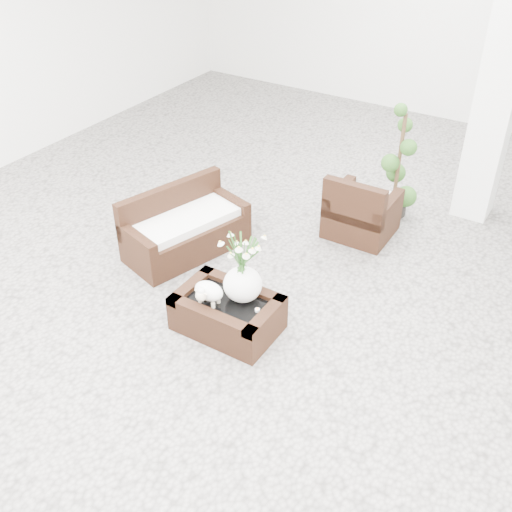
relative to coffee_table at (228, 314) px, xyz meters
The scene contains 9 objects.
ground 0.48m from the coffee_table, 79.21° to the left, with size 11.00×11.00×0.00m, color gray.
column 3.84m from the coffee_table, 68.40° to the left, with size 0.40×0.40×3.50m, color white.
coffee_table is the anchor object (origin of this frame).
sheep_figurine 0.30m from the coffee_table, 140.19° to the right, with size 0.28×0.23×0.21m, color white.
planter_narcissus 0.57m from the coffee_table, 45.00° to the left, with size 0.44×0.44×0.80m, color white, non-canonical shape.
tealight 0.35m from the coffee_table, ahead, with size 0.04×0.04×0.03m, color white.
armchair 2.16m from the coffee_table, 80.50° to the left, with size 0.69×0.66×0.74m, color #321A0E.
loveseat 1.35m from the coffee_table, 143.00° to the left, with size 1.29×0.62×0.69m, color #321A0E.
topiary 2.81m from the coffee_table, 79.63° to the left, with size 0.35×0.35×1.32m, color #234817, non-canonical shape.
Camera 1 is at (2.34, -3.86, 3.67)m, focal length 42.78 mm.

